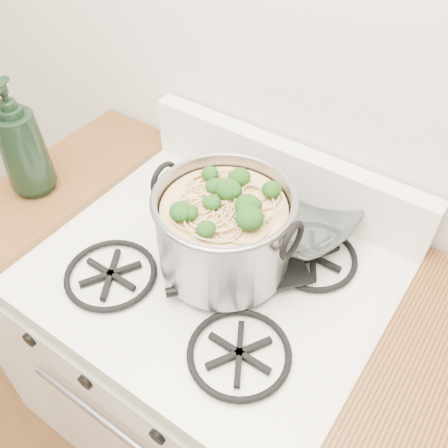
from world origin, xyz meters
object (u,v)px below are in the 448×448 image
(glass_bowl, at_px, (296,224))
(bottle, at_px, (20,139))
(gas_range, at_px, (215,372))
(stock_pot, at_px, (224,230))
(spatula, at_px, (282,270))

(glass_bowl, distance_m, bottle, 0.68)
(glass_bowl, bearing_deg, gas_range, -115.92)
(stock_pot, xyz_separation_m, glass_bowl, (0.08, 0.18, -0.08))
(gas_range, height_order, glass_bowl, glass_bowl)
(glass_bowl, relative_size, bottle, 0.35)
(bottle, bearing_deg, gas_range, -16.34)
(spatula, distance_m, glass_bowl, 0.14)
(stock_pot, relative_size, bottle, 1.07)
(spatula, xyz_separation_m, bottle, (-0.66, -0.11, 0.14))
(gas_range, distance_m, glass_bowl, 0.55)
(gas_range, relative_size, bottle, 3.05)
(stock_pot, distance_m, bottle, 0.55)
(gas_range, xyz_separation_m, bottle, (-0.52, -0.05, 0.63))
(stock_pot, height_order, glass_bowl, stock_pot)
(gas_range, bearing_deg, glass_bowl, 64.08)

